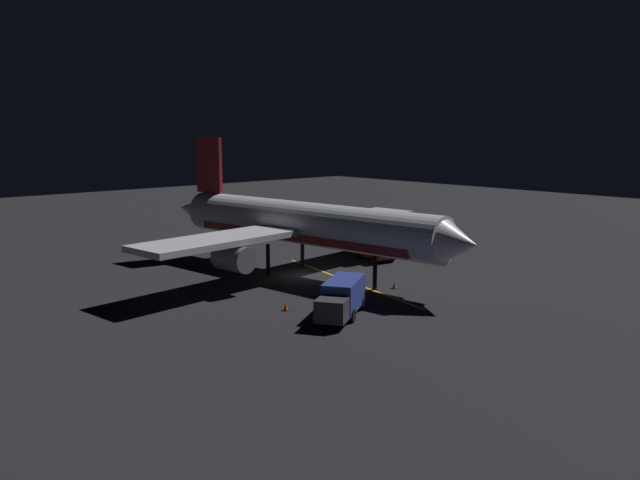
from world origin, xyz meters
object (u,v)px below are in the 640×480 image
Objects in this scene: airliner at (300,225)px; ground_crew_worker at (362,293)px; traffic_cone_under_wing at (394,285)px; traffic_cone_far at (314,317)px; baggage_truck at (342,298)px; catering_truck at (370,248)px; traffic_cone_near_left at (286,307)px; traffic_cone_near_right at (335,281)px.

airliner is 20.07× the size of ground_crew_worker.
traffic_cone_under_wing is 11.03m from traffic_cone_far.
ground_crew_worker reaches higher than traffic_cone_under_wing.
baggage_truck is at bearing 19.29° from ground_crew_worker.
baggage_truck is at bearing 62.01° from airliner.
airliner is at bearing -126.39° from traffic_cone_far.
ground_crew_worker is at bearing -160.71° from baggage_truck.
catering_truck reaches higher than traffic_cone_near_left.
ground_crew_worker is 3.16× the size of traffic_cone_far.
traffic_cone_near_left is at bearing 23.49° from traffic_cone_near_right.
traffic_cone_near_left is at bearing -90.60° from traffic_cone_far.
traffic_cone_near_left and traffic_cone_under_wing have the same top height.
traffic_cone_under_wing is at bearing -162.83° from ground_crew_worker.
traffic_cone_near_left is 3.15m from traffic_cone_far.
airliner reaches higher than traffic_cone_far.
traffic_cone_under_wing is (-8.82, -2.86, -1.07)m from baggage_truck.
baggage_truck is at bearing 37.96° from catering_truck.
catering_truck is 3.79× the size of ground_crew_worker.
traffic_cone_far is at bearing -17.95° from baggage_truck.
airliner is 63.50× the size of traffic_cone_near_left.
traffic_cone_near_right is at bearing 27.99° from catering_truck.
ground_crew_worker is 5.86m from traffic_cone_near_left.
traffic_cone_near_right is (-6.33, -7.39, -1.07)m from baggage_truck.
ground_crew_worker is 5.28m from traffic_cone_far.
traffic_cone_near_left is 9.03m from traffic_cone_near_right.
traffic_cone_near_left is at bearing -27.18° from ground_crew_worker.
baggage_truck is 11.93× the size of traffic_cone_near_right.
baggage_truck is at bearing 162.05° from traffic_cone_far.
airliner reaches higher than baggage_truck.
traffic_cone_far is at bearing 5.35° from ground_crew_worker.
baggage_truck reaches higher than traffic_cone_near_left.
traffic_cone_near_left is 1.00× the size of traffic_cone_near_right.
traffic_cone_far is at bearing 53.61° from airliner.
traffic_cone_near_right is (0.02, 4.56, -4.32)m from airliner.
airliner is 5.33× the size of baggage_truck.
traffic_cone_near_left is at bearing 25.98° from catering_truck.
airliner is at bearing 3.98° from catering_truck.
traffic_cone_far is (8.33, 11.31, -4.32)m from airliner.
catering_truck is 11.99× the size of traffic_cone_near_left.
baggage_truck reaches higher than catering_truck.
traffic_cone_near_right is (-8.28, -3.60, 0.00)m from traffic_cone_near_left.
ground_crew_worker is at bearing -174.65° from traffic_cone_far.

